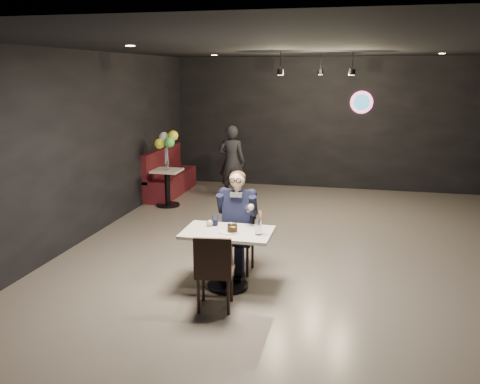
% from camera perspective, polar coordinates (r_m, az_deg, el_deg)
% --- Properties ---
extents(floor, '(9.00, 9.00, 0.00)m').
position_cam_1_polar(floor, '(7.87, 6.90, -6.56)').
color(floor, '#6C605A').
rests_on(floor, ground).
extents(wall_sign, '(0.50, 0.06, 0.50)m').
position_cam_1_polar(wall_sign, '(11.86, 13.50, 9.77)').
color(wall_sign, pink).
rests_on(wall_sign, floor).
extents(pendant_lights, '(1.40, 1.20, 0.36)m').
position_cam_1_polar(pendant_lights, '(9.40, 8.79, 14.50)').
color(pendant_lights, black).
rests_on(pendant_lights, floor).
extents(main_table, '(1.10, 0.70, 0.75)m').
position_cam_1_polar(main_table, '(6.42, -1.39, -7.57)').
color(main_table, silver).
rests_on(main_table, floor).
extents(chair_far, '(0.42, 0.46, 0.92)m').
position_cam_1_polar(chair_far, '(6.89, -0.25, -5.32)').
color(chair_far, black).
rests_on(chair_far, floor).
extents(chair_near, '(0.48, 0.51, 0.92)m').
position_cam_1_polar(chair_near, '(5.87, -2.81, -8.75)').
color(chair_near, black).
rests_on(chair_near, floor).
extents(seated_man, '(0.60, 0.80, 1.44)m').
position_cam_1_polar(seated_man, '(6.82, -0.25, -3.25)').
color(seated_man, black).
rests_on(seated_man, floor).
extents(dessert_plate, '(0.24, 0.24, 0.01)m').
position_cam_1_polar(dessert_plate, '(6.24, -1.25, -4.49)').
color(dessert_plate, white).
rests_on(dessert_plate, main_table).
extents(cake_slice, '(0.14, 0.13, 0.08)m').
position_cam_1_polar(cake_slice, '(6.22, -0.87, -4.10)').
color(cake_slice, black).
rests_on(cake_slice, dessert_plate).
extents(mint_leaf, '(0.07, 0.04, 0.01)m').
position_cam_1_polar(mint_leaf, '(6.14, -0.79, -3.95)').
color(mint_leaf, green).
rests_on(mint_leaf, cake_slice).
extents(sundae_glass, '(0.08, 0.08, 0.18)m').
position_cam_1_polar(sundae_glass, '(6.13, 2.05, -3.98)').
color(sundae_glass, silver).
rests_on(sundae_glass, main_table).
extents(wafer_cone, '(0.07, 0.07, 0.12)m').
position_cam_1_polar(wafer_cone, '(6.10, 2.36, -2.64)').
color(wafer_cone, tan).
rests_on(wafer_cone, sundae_glass).
extents(booth_bench, '(0.51, 2.04, 1.02)m').
position_cam_1_polar(booth_bench, '(11.37, -7.77, 2.30)').
color(booth_bench, '#490F17').
rests_on(booth_bench, floor).
extents(side_table, '(0.54, 0.54, 0.68)m').
position_cam_1_polar(side_table, '(10.39, -8.13, 0.28)').
color(side_table, silver).
rests_on(side_table, floor).
extents(balloon_vase, '(0.10, 0.10, 0.14)m').
position_cam_1_polar(balloon_vase, '(10.29, -8.22, 2.90)').
color(balloon_vase, silver).
rests_on(balloon_vase, side_table).
extents(balloon_bunch, '(0.38, 0.38, 0.62)m').
position_cam_1_polar(balloon_bunch, '(10.23, -8.29, 5.03)').
color(balloon_bunch, '#F7F234').
rests_on(balloon_bunch, balloon_vase).
extents(passerby, '(0.57, 0.38, 1.57)m').
position_cam_1_polar(passerby, '(10.94, -0.93, 3.44)').
color(passerby, black).
rests_on(passerby, floor).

